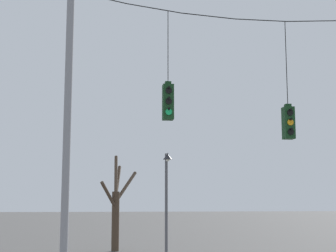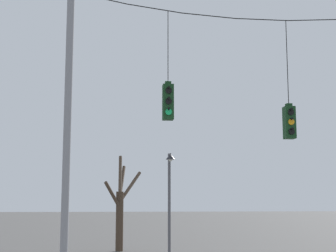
{
  "view_description": "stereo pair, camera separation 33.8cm",
  "coord_description": "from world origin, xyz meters",
  "px_view_note": "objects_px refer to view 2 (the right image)",
  "views": [
    {
      "loc": [
        -5.24,
        -15.83,
        2.35
      ],
      "look_at": [
        -3.11,
        -0.06,
        4.68
      ],
      "focal_mm": 55.0,
      "sensor_mm": 36.0,
      "label": 1
    },
    {
      "loc": [
        -4.9,
        -15.87,
        2.35
      ],
      "look_at": [
        -3.11,
        -0.06,
        4.68
      ],
      "focal_mm": 55.0,
      "sensor_mm": 36.0,
      "label": 2
    }
  ],
  "objects_px": {
    "traffic_light_near_right_pole": "(168,101)",
    "bare_tree": "(121,207)",
    "utility_pole_left": "(67,125)",
    "street_lamp": "(170,186)",
    "traffic_light_near_left_pole": "(289,121)"
  },
  "relations": [
    {
      "from": "traffic_light_near_right_pole",
      "to": "bare_tree",
      "type": "relative_size",
      "value": 0.77
    },
    {
      "from": "traffic_light_near_left_pole",
      "to": "traffic_light_near_right_pole",
      "type": "bearing_deg",
      "value": 180.0
    },
    {
      "from": "traffic_light_near_left_pole",
      "to": "street_lamp",
      "type": "distance_m",
      "value": 6.79
    },
    {
      "from": "utility_pole_left",
      "to": "traffic_light_near_left_pole",
      "type": "bearing_deg",
      "value": 0.0
    },
    {
      "from": "bare_tree",
      "to": "traffic_light_near_right_pole",
      "type": "bearing_deg",
      "value": -82.52
    },
    {
      "from": "utility_pole_left",
      "to": "bare_tree",
      "type": "distance_m",
      "value": 9.96
    },
    {
      "from": "street_lamp",
      "to": "bare_tree",
      "type": "height_order",
      "value": "bare_tree"
    },
    {
      "from": "street_lamp",
      "to": "traffic_light_near_left_pole",
      "type": "bearing_deg",
      "value": -60.39
    },
    {
      "from": "traffic_light_near_right_pole",
      "to": "traffic_light_near_left_pole",
      "type": "relative_size",
      "value": 0.9
    },
    {
      "from": "utility_pole_left",
      "to": "street_lamp",
      "type": "distance_m",
      "value": 7.04
    },
    {
      "from": "traffic_light_near_right_pole",
      "to": "bare_tree",
      "type": "bearing_deg",
      "value": 97.48
    },
    {
      "from": "traffic_light_near_right_pole",
      "to": "traffic_light_near_left_pole",
      "type": "bearing_deg",
      "value": -0.0
    },
    {
      "from": "utility_pole_left",
      "to": "street_lamp",
      "type": "height_order",
      "value": "utility_pole_left"
    },
    {
      "from": "traffic_light_near_right_pole",
      "to": "traffic_light_near_left_pole",
      "type": "distance_m",
      "value": 3.98
    },
    {
      "from": "bare_tree",
      "to": "utility_pole_left",
      "type": "bearing_deg",
      "value": -101.18
    }
  ]
}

